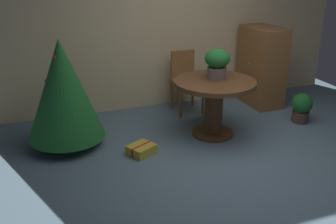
{
  "coord_description": "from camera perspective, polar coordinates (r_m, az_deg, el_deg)",
  "views": [
    {
      "loc": [
        -2.16,
        -3.65,
        2.28
      ],
      "look_at": [
        -0.71,
        0.3,
        0.62
      ],
      "focal_mm": 41.77,
      "sensor_mm": 36.0,
      "label": 1
    }
  ],
  "objects": [
    {
      "name": "ground_plane",
      "position": [
        4.82,
        9.24,
        -7.05
      ],
      "size": [
        6.6,
        6.6,
        0.0
      ],
      "primitive_type": "plane",
      "color": "slate"
    },
    {
      "name": "back_wall_panel",
      "position": [
        6.31,
        0.08,
        12.6
      ],
      "size": [
        6.0,
        0.1,
        2.6
      ],
      "primitive_type": "cube",
      "color": "beige",
      "rests_on": "ground_plane"
    },
    {
      "name": "round_dining_table",
      "position": [
        5.27,
        6.76,
        2.22
      ],
      "size": [
        1.09,
        1.09,
        0.78
      ],
      "color": "brown",
      "rests_on": "ground_plane"
    },
    {
      "name": "flower_vase",
      "position": [
        5.23,
        7.19,
        7.26
      ],
      "size": [
        0.33,
        0.33,
        0.4
      ],
      "color": "#665B51",
      "rests_on": "round_dining_table"
    },
    {
      "name": "wooden_chair_far",
      "position": [
        6.15,
        2.55,
        5.05
      ],
      "size": [
        0.42,
        0.44,
        0.95
      ],
      "color": "brown",
      "rests_on": "ground_plane"
    },
    {
      "name": "holiday_tree",
      "position": [
        5.01,
        -15.06,
        3.17
      ],
      "size": [
        0.97,
        0.97,
        1.4
      ],
      "color": "brown",
      "rests_on": "ground_plane"
    },
    {
      "name": "gift_box_gold",
      "position": [
        4.9,
        -3.89,
        -5.48
      ],
      "size": [
        0.4,
        0.38,
        0.12
      ],
      "color": "gold",
      "rests_on": "ground_plane"
    },
    {
      "name": "wooden_cabinet",
      "position": [
        6.6,
        13.48,
        6.5
      ],
      "size": [
        0.48,
        0.82,
        1.27
      ],
      "color": "brown",
      "rests_on": "ground_plane"
    },
    {
      "name": "potted_plant",
      "position": [
        6.09,
        18.9,
        0.7
      ],
      "size": [
        0.3,
        0.3,
        0.44
      ],
      "color": "#4C382D",
      "rests_on": "ground_plane"
    }
  ]
}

